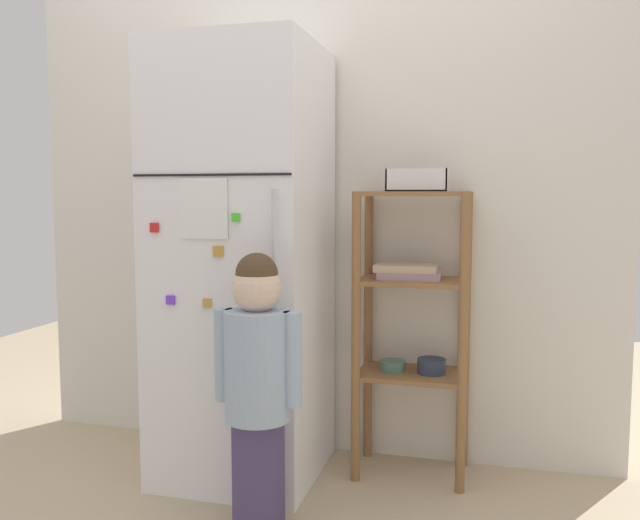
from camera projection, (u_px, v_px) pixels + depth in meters
ground_plane at (290, 477)px, 2.60m from camera, size 6.00×6.00×0.00m
kitchen_wall_back at (313, 201)px, 2.83m from camera, size 2.60×0.03×2.19m
refrigerator at (243, 264)px, 2.59m from camera, size 0.61×0.63×1.69m
child_standing at (258, 364)px, 2.15m from camera, size 0.30×0.22×0.94m
pantry_shelf_unit at (412, 308)px, 2.58m from camera, size 0.44×0.29×1.13m
fruit_bin at (417, 182)px, 2.55m from camera, size 0.23×0.15×0.09m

